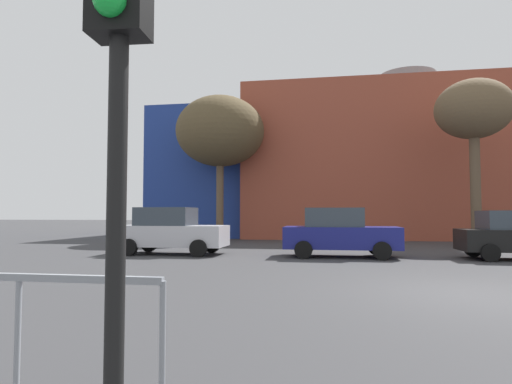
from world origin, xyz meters
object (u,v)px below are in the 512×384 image
traffic_light_near_left (118,40)px  bare_tree_1 (220,132)px  bare_tree_0 (474,112)px  parked_car_0 (171,231)px  parked_car_1 (339,232)px

traffic_light_near_left → bare_tree_1: size_ratio=0.42×
bare_tree_0 → bare_tree_1: (-13.13, 2.58, -0.06)m
parked_car_0 → bare_tree_1: (-0.26, 8.60, 5.49)m
parked_car_1 → bare_tree_1: size_ratio=0.48×
bare_tree_1 → parked_car_1: bearing=-52.5°
traffic_light_near_left → parked_car_0: bearing=-163.3°
parked_car_1 → bare_tree_1: bare_tree_1 is taller
traffic_light_near_left → bare_tree_1: bearing=-170.0°
parked_car_1 → traffic_light_near_left: size_ratio=1.15×
parked_car_0 → bare_tree_0: size_ratio=0.52×
parked_car_0 → traffic_light_near_left: bearing=-70.6°
bare_tree_0 → bare_tree_1: 13.38m
traffic_light_near_left → bare_tree_0: size_ratio=0.44×
parked_car_1 → bare_tree_1: 12.17m
parked_car_1 → traffic_light_near_left: bearing=-97.2°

